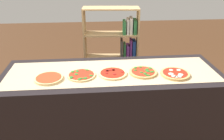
% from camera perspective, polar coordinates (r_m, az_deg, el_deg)
% --- Properties ---
extents(counter, '(2.09, 0.75, 0.95)m').
position_cam_1_polar(counter, '(2.48, 0.00, -10.40)').
color(counter, black).
rests_on(counter, ground_plane).
extents(parchment_paper, '(1.98, 0.58, 0.00)m').
position_cam_1_polar(parchment_paper, '(2.24, 0.00, -0.44)').
color(parchment_paper, tan).
rests_on(parchment_paper, counter).
extents(pizza_plain_0, '(0.25, 0.25, 0.02)m').
position_cam_1_polar(pizza_plain_0, '(2.16, -15.16, -1.96)').
color(pizza_plain_0, '#E5C17F').
rests_on(pizza_plain_0, parchment_paper).
extents(pizza_spinach_1, '(0.26, 0.26, 0.02)m').
position_cam_1_polar(pizza_spinach_1, '(2.17, -7.49, -1.25)').
color(pizza_spinach_1, '#E5C17F').
rests_on(pizza_spinach_1, parchment_paper).
extents(pizza_pepperoni_2, '(0.27, 0.27, 0.02)m').
position_cam_1_polar(pizza_pepperoni_2, '(2.18, 0.12, -0.81)').
color(pizza_pepperoni_2, '#E5C17F').
rests_on(pizza_pepperoni_2, parchment_paper).
extents(pizza_spinach_3, '(0.26, 0.26, 0.03)m').
position_cam_1_polar(pizza_spinach_3, '(2.22, 7.58, -0.51)').
color(pizza_spinach_3, tan).
rests_on(pizza_spinach_3, parchment_paper).
extents(pizza_mozzarella_4, '(0.27, 0.27, 0.03)m').
position_cam_1_polar(pizza_mozzarella_4, '(2.25, 15.11, -0.90)').
color(pizza_mozzarella_4, tan).
rests_on(pizza_mozzarella_4, parchment_paper).
extents(bookshelf, '(0.75, 0.31, 1.37)m').
position_cam_1_polar(bookshelf, '(3.30, 1.62, 2.43)').
color(bookshelf, tan).
rests_on(bookshelf, ground_plane).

